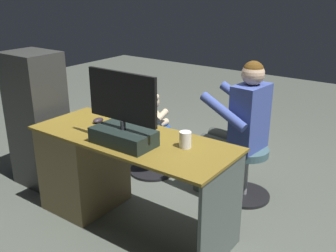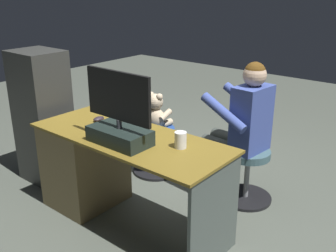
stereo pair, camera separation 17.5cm
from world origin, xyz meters
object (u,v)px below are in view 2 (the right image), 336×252
Objects in this scene: keyboard at (125,129)px; computer_mouse at (99,119)px; teddy_bear at (156,112)px; visitor_chair at (247,171)px; person at (241,121)px; monitor at (119,123)px; office_chair_teddy at (156,146)px; tv_remote at (108,132)px; desk at (93,163)px; cup at (181,140)px.

computer_mouse reaches higher than keyboard.
teddy_bear is 0.99m from visitor_chair.
visitor_chair is at bearing -174.79° from teddy_bear.
keyboard is 4.38× the size of computer_mouse.
monitor is at bearing 69.51° from person.
office_chair_teddy is at bearing -88.12° from computer_mouse.
office_chair_teddy is (0.27, -0.82, -0.46)m from tv_remote.
visitor_chair is 0.43m from person.
desk reaches higher than visitor_chair.
keyboard is (0.14, -0.19, -0.13)m from monitor.
tv_remote is at bearing 54.68° from visitor_chair.
monitor is 1.17m from office_chair_teddy.
person reaches higher than keyboard.
monitor is 1.05m from teddy_bear.
office_chair_teddy is (0.01, -0.77, -0.11)m from desk.
monitor is 1.23× the size of office_chair_teddy.
tv_remote is 0.44× the size of teddy_bear.
computer_mouse is (0.31, -0.01, 0.01)m from keyboard.
desk reaches higher than office_chair_teddy.
person is at bearing -134.13° from desk.
computer_mouse is 0.28× the size of teddy_bear.
keyboard is 1.23× the size of teddy_bear.
tv_remote is at bearing 151.96° from computer_mouse.
desk is 1.23m from person.
monitor is at bearing 65.35° from visitor_chair.
teddy_bear is at bearing -62.61° from monitor.
visitor_chair is at bearing -126.50° from keyboard.
tv_remote is 1.07m from person.
tv_remote is 0.33× the size of visitor_chair.
teddy_bear reaches higher than visitor_chair.
cup is at bearing 83.44° from visitor_chair.
computer_mouse is at bearing 41.18° from visitor_chair.
computer_mouse reaches higher than visitor_chair.
teddy_bear is at bearing -89.47° from desk.
monitor is at bearing 155.66° from computer_mouse.
teddy_bear is at bearing -40.47° from cup.
person is at bearing 5.97° from visitor_chair.
visitor_chair is at bearing -136.71° from desk.
teddy_bear is (-0.00, -0.01, 0.34)m from office_chair_teddy.
tv_remote is (0.56, 0.13, -0.05)m from cup.
tv_remote is (0.06, 0.12, -0.00)m from keyboard.
person is at bearing -122.53° from keyboard.
desk is 0.48m from keyboard.
computer_mouse is 0.21× the size of visitor_chair.
keyboard is 1.10m from visitor_chair.
office_chair_teddy is (0.47, -0.89, -0.59)m from monitor.
teddy_bear reaches higher than keyboard.
person is at bearing -110.49° from monitor.
tv_remote is at bearing 167.78° from desk.
office_chair_teddy is 0.38× the size of person.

